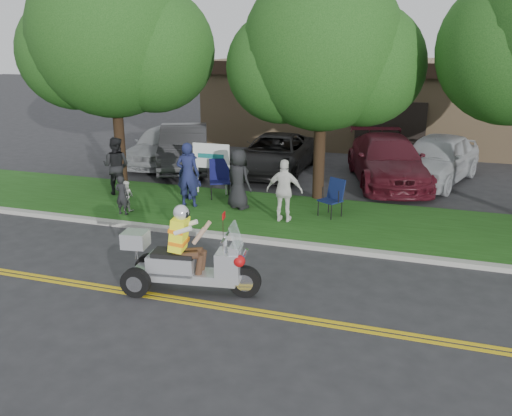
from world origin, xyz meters
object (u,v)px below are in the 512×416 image
(parked_car_left, at_px, (184,148))
(parked_car_right, at_px, (388,160))
(spectator_adult_mid, at_px, (116,166))
(parked_car_far_left, at_px, (163,145))
(lawn_chair_b, at_px, (220,176))
(parked_car_far_right, at_px, (436,158))
(parked_car_mid, at_px, (275,154))
(lawn_chair_a, at_px, (333,195))
(trike_scooter, at_px, (185,262))
(spectator_adult_right, at_px, (285,191))
(spectator_adult_left, at_px, (188,175))

(parked_car_left, relative_size, parked_car_right, 0.91)
(spectator_adult_mid, bearing_deg, parked_car_far_left, -86.71)
(parked_car_left, bearing_deg, spectator_adult_mid, -117.40)
(lawn_chair_b, relative_size, parked_car_far_right, 0.24)
(parked_car_mid, bearing_deg, parked_car_far_right, 3.23)
(lawn_chair_a, height_order, parked_car_mid, parked_car_mid)
(lawn_chair_b, bearing_deg, trike_scooter, -97.97)
(spectator_adult_right, height_order, parked_car_far_left, spectator_adult_right)
(lawn_chair_b, height_order, parked_car_mid, parked_car_mid)
(spectator_adult_mid, bearing_deg, lawn_chair_b, -174.23)
(trike_scooter, bearing_deg, parked_car_left, 107.33)
(spectator_adult_mid, height_order, parked_car_left, spectator_adult_mid)
(parked_car_far_left, bearing_deg, parked_car_far_right, -1.02)
(parked_car_far_right, bearing_deg, parked_car_left, -157.58)
(trike_scooter, height_order, spectator_adult_mid, spectator_adult_mid)
(trike_scooter, distance_m, parked_car_left, 11.21)
(lawn_chair_a, height_order, parked_car_right, parked_car_right)
(parked_car_mid, bearing_deg, parked_car_far_left, 178.79)
(lawn_chair_b, height_order, parked_car_right, parked_car_right)
(spectator_adult_left, bearing_deg, lawn_chair_a, 178.70)
(lawn_chair_b, bearing_deg, parked_car_right, 14.38)
(trike_scooter, distance_m, spectator_adult_mid, 7.68)
(spectator_adult_right, relative_size, parked_car_right, 0.30)
(lawn_chair_a, bearing_deg, trike_scooter, -79.03)
(spectator_adult_right, xyz_separation_m, parked_car_left, (-5.60, 5.39, -0.12))
(parked_car_far_right, bearing_deg, parked_car_right, -140.70)
(parked_car_right, bearing_deg, parked_car_left, 165.19)
(trike_scooter, relative_size, lawn_chair_a, 2.65)
(spectator_adult_mid, relative_size, parked_car_mid, 0.35)
(spectator_adult_right, xyz_separation_m, parked_car_right, (2.26, 5.60, -0.15))
(lawn_chair_b, height_order, spectator_adult_right, spectator_adult_right)
(spectator_adult_mid, xyz_separation_m, parked_car_mid, (3.92, 4.83, -0.30))
(lawn_chair_a, distance_m, parked_car_right, 4.80)
(lawn_chair_b, bearing_deg, spectator_adult_left, -136.10)
(spectator_adult_left, height_order, parked_car_right, spectator_adult_left)
(lawn_chair_b, bearing_deg, parked_car_far_left, 111.56)
(parked_car_far_left, height_order, parked_car_right, parked_car_right)
(spectator_adult_mid, xyz_separation_m, parked_car_far_right, (9.80, 5.28, -0.16))
(lawn_chair_a, bearing_deg, spectator_adult_mid, -150.47)
(parked_car_left, distance_m, parked_car_far_right, 9.54)
(lawn_chair_b, relative_size, spectator_adult_mid, 0.65)
(trike_scooter, relative_size, parked_car_far_right, 0.55)
(parked_car_far_right, bearing_deg, trike_scooter, -95.84)
(parked_car_right, height_order, parked_car_far_right, parked_car_far_right)
(lawn_chair_b, bearing_deg, parked_car_mid, 57.18)
(parked_car_right, bearing_deg, parked_car_mid, 160.75)
(parked_car_mid, relative_size, parked_car_far_right, 1.03)
(parked_car_right, xyz_separation_m, parked_car_far_right, (1.64, 0.67, 0.04))
(spectator_adult_left, xyz_separation_m, spectator_adult_mid, (-2.78, 0.50, -0.04))
(trike_scooter, bearing_deg, parked_car_far_right, 58.73)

